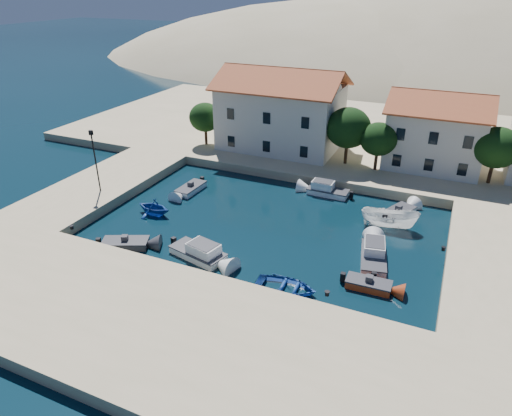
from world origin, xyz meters
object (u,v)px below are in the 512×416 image
at_px(building_left, 281,108).
at_px(building_mid, 437,129).
at_px(cabin_cruiser_east, 374,256).
at_px(boat_east, 388,227).
at_px(lamppost, 95,155).
at_px(cabin_cruiser_south, 198,252).
at_px(rowboat_south, 286,290).

height_order(building_left, building_mid, building_left).
height_order(building_mid, cabin_cruiser_east, building_mid).
bearing_deg(cabin_cruiser_east, building_mid, -17.24).
bearing_deg(building_left, boat_east, -41.32).
bearing_deg(lamppost, building_left, 60.10).
distance_m(lamppost, cabin_cruiser_south, 15.85).
height_order(rowboat_south, boat_east, boat_east).
height_order(building_left, boat_east, building_left).
bearing_deg(lamppost, cabin_cruiser_south, -20.14).
height_order(lamppost, boat_east, lamppost).
bearing_deg(boat_east, lamppost, 94.36).
bearing_deg(building_left, cabin_cruiser_east, -51.94).
distance_m(building_mid, cabin_cruiser_south, 30.69).
distance_m(cabin_cruiser_south, boat_east, 17.28).
bearing_deg(cabin_cruiser_east, building_left, 26.77).
relative_size(lamppost, cabin_cruiser_south, 1.24).
distance_m(building_mid, cabin_cruiser_east, 21.81).
xyz_separation_m(rowboat_south, cabin_cruiser_east, (4.96, 6.33, 0.48)).
height_order(lamppost, cabin_cruiser_south, lamppost).
bearing_deg(boat_east, rowboat_south, 149.66).
relative_size(cabin_cruiser_south, cabin_cruiser_east, 1.01).
xyz_separation_m(lamppost, cabin_cruiser_south, (14.33, -5.26, -4.28)).
bearing_deg(cabin_cruiser_south, cabin_cruiser_east, 34.53).
bearing_deg(boat_east, cabin_cruiser_south, 122.59).
height_order(building_mid, lamppost, building_mid).
height_order(building_left, cabin_cruiser_east, building_left).
distance_m(building_left, building_mid, 18.04).
height_order(lamppost, cabin_cruiser_east, lamppost).
xyz_separation_m(building_left, cabin_cruiser_east, (15.79, -20.17, -5.46)).
xyz_separation_m(lamppost, cabin_cruiser_east, (27.29, -0.17, -4.28)).
distance_m(building_mid, rowboat_south, 28.90).
xyz_separation_m(building_left, rowboat_south, (10.83, -26.50, -5.94)).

